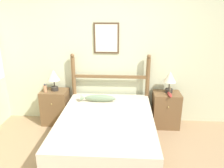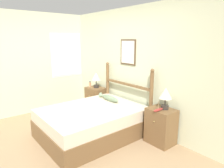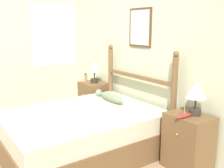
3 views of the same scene
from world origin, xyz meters
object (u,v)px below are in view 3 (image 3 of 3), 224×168
nightstand_left (94,101)px  table_lamp_left (94,68)px  fish_pillow (110,97)px  model_boat (184,115)px  bed (82,133)px  table_lamp_right (196,92)px  nightstand_right (188,142)px  bottle (86,78)px

nightstand_left → table_lamp_left: bearing=62.6°
nightstand_left → fish_pillow: bearing=-15.4°
model_boat → bed: bearing=-147.2°
nightstand_left → model_boat: 2.14m
nightstand_left → table_lamp_right: size_ratio=1.68×
nightstand_left → table_lamp_left: table_lamp_left is taller
nightstand_right → bottle: (-2.22, -0.08, 0.40)m
fish_pillow → bed: bearing=-71.4°
nightstand_right → bed: bearing=-142.4°
table_lamp_right → model_boat: bearing=-94.3°
nightstand_right → table_lamp_right: size_ratio=1.68×
bottle → fish_pillow: bottle is taller
bottle → fish_pillow: size_ratio=0.26×
nightstand_right → table_lamp_right: 0.60m
table_lamp_right → table_lamp_left: bearing=-179.3°
table_lamp_left → bed: bearing=-38.5°
bottle → model_boat: 2.24m
bed → table_lamp_left: 1.47m
bed → fish_pillow: bearing=108.6°
table_lamp_right → fish_pillow: bearing=-167.6°
fish_pillow → nightstand_left: bearing=164.6°
nightstand_left → bottle: bottle is taller
nightstand_right → table_lamp_left: table_lamp_left is taller
table_lamp_right → model_boat: table_lamp_right is taller
nightstand_left → nightstand_right: size_ratio=1.00×
bed → model_boat: model_boat is taller
table_lamp_left → bottle: (-0.14, -0.10, -0.19)m
bottle → bed: bearing=-31.6°
bed → nightstand_right: size_ratio=2.92×
nightstand_right → table_lamp_right: table_lamp_right is taller
fish_pillow → model_boat: bearing=5.2°
bed → fish_pillow: (-0.19, 0.57, 0.35)m
table_lamp_left → table_lamp_right: 2.11m
model_boat → fish_pillow: bearing=-174.8°
nightstand_left → fish_pillow: size_ratio=1.07×
table_lamp_right → bottle: 2.27m
nightstand_left → bottle: 0.43m
bed → table_lamp_right: size_ratio=4.91×
table_lamp_left → bottle: size_ratio=2.42×
bed → table_lamp_right: 1.51m
nightstand_right → bottle: bottle is taller
table_lamp_left → table_lamp_right: same height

